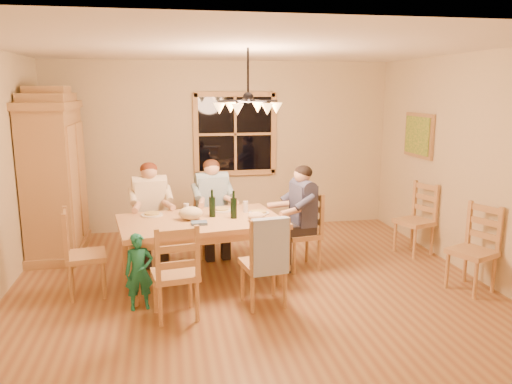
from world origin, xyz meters
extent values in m
plane|color=brown|center=(0.00, 0.00, 0.00)|extent=(5.50, 5.50, 0.00)
cube|color=white|center=(0.00, 0.00, 2.70)|extent=(5.50, 5.00, 0.02)
cube|color=beige|center=(0.00, 2.50, 1.35)|extent=(5.50, 0.02, 2.70)
cube|color=beige|center=(2.75, 0.00, 1.35)|extent=(0.02, 5.00, 2.70)
cube|color=black|center=(0.20, 2.48, 1.55)|extent=(1.20, 0.03, 1.20)
cube|color=#A9764A|center=(0.20, 2.46, 1.55)|extent=(1.30, 0.06, 1.30)
cube|color=#986C41|center=(2.72, 1.20, 1.60)|extent=(0.04, 0.78, 0.64)
cube|color=#1E6B2D|center=(2.69, 1.20, 1.60)|extent=(0.02, 0.68, 0.54)
cylinder|color=black|center=(0.00, 0.00, 2.44)|extent=(0.02, 0.02, 0.53)
sphere|color=black|center=(0.00, 0.00, 2.17)|extent=(0.12, 0.12, 0.12)
cylinder|color=black|center=(0.16, 0.00, 2.13)|extent=(0.34, 0.02, 0.02)
cone|color=#FFB259|center=(0.32, 0.00, 2.05)|extent=(0.13, 0.13, 0.12)
cylinder|color=black|center=(0.08, 0.14, 2.13)|extent=(0.19, 0.31, 0.02)
cone|color=#FFB259|center=(0.16, 0.28, 2.05)|extent=(0.13, 0.13, 0.12)
cylinder|color=black|center=(-0.08, 0.14, 2.13)|extent=(0.19, 0.31, 0.02)
cone|color=#FFB259|center=(-0.16, 0.28, 2.05)|extent=(0.13, 0.13, 0.12)
cylinder|color=black|center=(-0.16, 0.00, 2.13)|extent=(0.34, 0.02, 0.02)
cone|color=#FFB259|center=(-0.32, 0.00, 2.05)|extent=(0.13, 0.13, 0.12)
cylinder|color=black|center=(-0.08, -0.14, 2.13)|extent=(0.19, 0.31, 0.02)
cone|color=#FFB259|center=(-0.16, -0.28, 2.05)|extent=(0.13, 0.13, 0.12)
cylinder|color=black|center=(0.08, -0.14, 2.13)|extent=(0.19, 0.31, 0.02)
cone|color=#FFB259|center=(0.16, -0.28, 2.05)|extent=(0.13, 0.13, 0.12)
cube|color=#986C41|center=(-2.43, 1.60, 1.00)|extent=(0.60, 1.30, 2.00)
cube|color=#986C41|center=(-2.43, 1.60, 2.05)|extent=(0.66, 1.40, 0.10)
cube|color=#986C41|center=(-2.43, 1.60, 2.15)|extent=(0.58, 1.00, 0.12)
cube|color=#986C41|center=(-2.43, 1.60, 2.25)|extent=(0.52, 0.55, 0.10)
cube|color=#A9764A|center=(-2.12, 1.27, 1.00)|extent=(0.03, 0.55, 1.60)
cube|color=#A9764A|center=(-2.12, 1.93, 1.00)|extent=(0.03, 0.55, 1.60)
cube|color=#986C41|center=(-2.43, 1.60, 0.06)|extent=(0.66, 1.40, 0.12)
cube|color=tan|center=(-0.54, 0.18, 0.73)|extent=(2.02, 1.41, 0.06)
cube|color=#A9764A|center=(-0.54, 0.18, 0.65)|extent=(1.85, 1.24, 0.10)
cylinder|color=#A9764A|center=(-1.30, -0.41, 0.35)|extent=(0.09, 0.09, 0.70)
cylinder|color=#A9764A|center=(0.36, -0.16, 0.35)|extent=(0.09, 0.09, 0.70)
cylinder|color=#A9764A|center=(-1.44, 0.52, 0.35)|extent=(0.09, 0.09, 0.70)
cylinder|color=#A9764A|center=(0.21, 0.78, 0.35)|extent=(0.09, 0.09, 0.70)
cube|color=#A9764A|center=(-1.14, 0.99, 0.45)|extent=(0.50, 0.48, 0.06)
cube|color=#A9764A|center=(-1.14, 0.99, 0.72)|extent=(0.38, 0.11, 0.54)
cube|color=#A9764A|center=(-0.32, 1.11, 0.45)|extent=(0.50, 0.48, 0.06)
cube|color=#A9764A|center=(-0.32, 1.11, 0.72)|extent=(0.38, 0.11, 0.54)
cube|color=#A9764A|center=(-0.87, -0.76, 0.45)|extent=(0.50, 0.48, 0.06)
cube|color=#A9764A|center=(-0.87, -0.76, 0.72)|extent=(0.38, 0.11, 0.54)
cube|color=#A9764A|center=(0.06, -0.62, 0.45)|extent=(0.50, 0.48, 0.06)
cube|color=#A9764A|center=(0.06, -0.62, 0.72)|extent=(0.38, 0.11, 0.54)
cube|color=#A9764A|center=(-1.83, -0.01, 0.45)|extent=(0.48, 0.50, 0.06)
cube|color=#A9764A|center=(-1.83, -0.01, 0.72)|extent=(0.11, 0.38, 0.54)
cube|color=#A9764A|center=(0.74, 0.38, 0.45)|extent=(0.48, 0.50, 0.06)
cube|color=#A9764A|center=(0.74, 0.38, 0.72)|extent=(0.11, 0.38, 0.54)
cube|color=beige|center=(-1.14, 0.99, 0.84)|extent=(0.43, 0.28, 0.52)
cube|color=#262328|center=(-1.14, 0.99, 0.53)|extent=(0.44, 0.47, 0.14)
sphere|color=tan|center=(-1.14, 0.99, 1.22)|extent=(0.21, 0.21, 0.21)
ellipsoid|color=#592614|center=(-1.14, 0.99, 1.25)|extent=(0.22, 0.22, 0.17)
cube|color=#306884|center=(-0.32, 1.11, 0.84)|extent=(0.43, 0.28, 0.52)
cube|color=#262328|center=(-0.32, 1.11, 0.53)|extent=(0.44, 0.47, 0.14)
sphere|color=tan|center=(-0.32, 1.11, 1.22)|extent=(0.21, 0.21, 0.21)
ellipsoid|color=#381E11|center=(-0.32, 1.11, 1.25)|extent=(0.22, 0.22, 0.17)
cube|color=#393D5C|center=(0.74, 0.38, 0.84)|extent=(0.28, 0.43, 0.52)
cube|color=#262328|center=(0.74, 0.38, 0.53)|extent=(0.47, 0.44, 0.14)
sphere|color=tan|center=(0.74, 0.38, 1.22)|extent=(0.21, 0.21, 0.21)
ellipsoid|color=black|center=(0.74, 0.38, 1.25)|extent=(0.22, 0.22, 0.17)
cube|color=#A3B9DC|center=(0.08, -0.81, 0.70)|extent=(0.39, 0.16, 0.58)
cylinder|color=black|center=(-0.39, 0.28, 0.93)|extent=(0.08, 0.08, 0.33)
cylinder|color=black|center=(-0.15, 0.16, 0.93)|extent=(0.08, 0.08, 0.33)
cylinder|color=white|center=(-1.11, 0.46, 0.77)|extent=(0.26, 0.26, 0.02)
cylinder|color=white|center=(-0.25, 0.54, 0.77)|extent=(0.26, 0.26, 0.02)
cylinder|color=white|center=(0.18, 0.31, 0.77)|extent=(0.26, 0.26, 0.02)
cylinder|color=silver|center=(-0.69, 0.44, 0.83)|extent=(0.06, 0.06, 0.14)
cylinder|color=silver|center=(0.03, 0.42, 0.83)|extent=(0.06, 0.06, 0.14)
ellipsoid|color=#CCAB88|center=(0.09, -0.02, 0.82)|extent=(0.20, 0.20, 0.11)
cube|color=#4A6489|center=(-0.57, -0.04, 0.78)|extent=(0.20, 0.17, 0.03)
ellipsoid|color=beige|center=(-0.65, 0.19, 0.84)|extent=(0.28, 0.22, 0.15)
imported|color=#1B7B62|center=(-1.23, -0.49, 0.41)|extent=(0.33, 0.24, 0.81)
cube|color=#A9764A|center=(2.45, -0.67, 0.45)|extent=(0.56, 0.57, 0.06)
cube|color=#A9764A|center=(2.45, -0.67, 0.72)|extent=(0.19, 0.37, 0.54)
cube|color=#A9764A|center=(2.45, 0.67, 0.45)|extent=(0.54, 0.56, 0.06)
cube|color=#A9764A|center=(2.45, 0.67, 0.72)|extent=(0.17, 0.37, 0.54)
camera|label=1|loc=(-0.92, -5.51, 2.26)|focal=35.00mm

